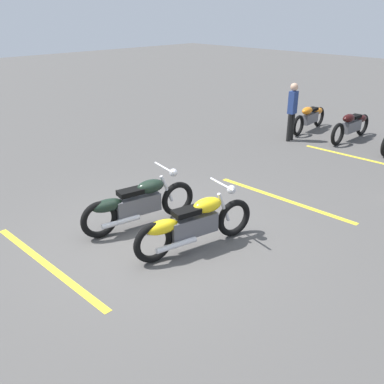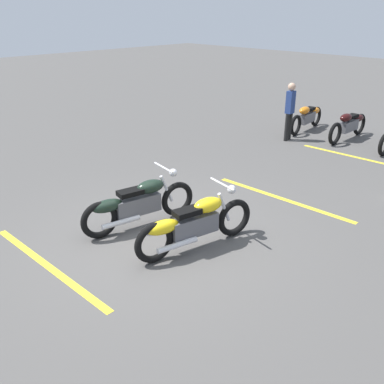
{
  "view_description": "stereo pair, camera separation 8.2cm",
  "coord_description": "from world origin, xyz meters",
  "px_view_note": "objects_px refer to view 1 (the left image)",
  "views": [
    {
      "loc": [
        -4.16,
        -5.02,
        3.67
      ],
      "look_at": [
        0.73,
        0.0,
        0.65
      ],
      "focal_mm": 40.43,
      "sensor_mm": 36.0,
      "label": 1
    },
    {
      "loc": [
        -4.21,
        -4.96,
        3.67
      ],
      "look_at": [
        0.73,
        0.0,
        0.65
      ],
      "focal_mm": 40.43,
      "sensor_mm": 36.0,
      "label": 2
    }
  ],
  "objects_px": {
    "motorcycle_row_center": "(352,125)",
    "bystander_near_row": "(292,109)",
    "motorcycle_bright_foreground": "(193,224)",
    "motorcycle_row_right": "(310,117)",
    "motorcycle_dark_foreground": "(137,203)"
  },
  "relations": [
    {
      "from": "motorcycle_row_center",
      "to": "bystander_near_row",
      "type": "distance_m",
      "value": 1.9
    },
    {
      "from": "motorcycle_bright_foreground",
      "to": "motorcycle_row_center",
      "type": "xyz_separation_m",
      "value": [
        7.77,
        1.24,
        -0.02
      ]
    },
    {
      "from": "motorcycle_row_right",
      "to": "bystander_near_row",
      "type": "relative_size",
      "value": 1.26
    },
    {
      "from": "motorcycle_dark_foreground",
      "to": "motorcycle_row_right",
      "type": "height_order",
      "value": "motorcycle_dark_foreground"
    },
    {
      "from": "motorcycle_row_center",
      "to": "motorcycle_row_right",
      "type": "relative_size",
      "value": 1.02
    },
    {
      "from": "motorcycle_row_center",
      "to": "bystander_near_row",
      "type": "bearing_deg",
      "value": -41.4
    },
    {
      "from": "motorcycle_bright_foreground",
      "to": "motorcycle_row_center",
      "type": "height_order",
      "value": "motorcycle_bright_foreground"
    },
    {
      "from": "motorcycle_bright_foreground",
      "to": "motorcycle_row_right",
      "type": "bearing_deg",
      "value": 30.44
    },
    {
      "from": "motorcycle_bright_foreground",
      "to": "motorcycle_row_center",
      "type": "bearing_deg",
      "value": 20.65
    },
    {
      "from": "motorcycle_bright_foreground",
      "to": "motorcycle_row_right",
      "type": "relative_size",
      "value": 1.04
    },
    {
      "from": "motorcycle_dark_foreground",
      "to": "motorcycle_row_right",
      "type": "xyz_separation_m",
      "value": [
        7.96,
        1.41,
        -0.03
      ]
    },
    {
      "from": "motorcycle_row_center",
      "to": "bystander_near_row",
      "type": "relative_size",
      "value": 1.29
    },
    {
      "from": "motorcycle_bright_foreground",
      "to": "motorcycle_dark_foreground",
      "type": "distance_m",
      "value": 1.26
    },
    {
      "from": "motorcycle_bright_foreground",
      "to": "motorcycle_dark_foreground",
      "type": "bearing_deg",
      "value": 108.85
    },
    {
      "from": "motorcycle_bright_foreground",
      "to": "motorcycle_row_right",
      "type": "distance_m",
      "value": 8.24
    }
  ]
}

